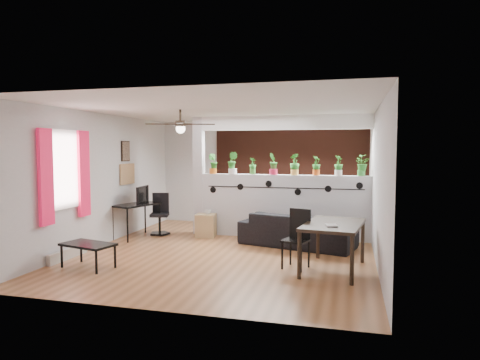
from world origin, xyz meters
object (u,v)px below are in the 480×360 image
(potted_plant_4, at_px, (295,164))
(potted_plant_6, at_px, (339,165))
(office_chair, at_px, (160,217))
(folding_chair, at_px, (298,233))
(cube_shelf, at_px, (206,225))
(coffee_table, at_px, (88,246))
(potted_plant_2, at_px, (253,165))
(cup, at_px, (208,212))
(computer_desk, at_px, (137,207))
(ceiling_fan, at_px, (180,126))
(potted_plant_1, at_px, (233,162))
(dining_table, at_px, (333,228))
(potted_plant_3, at_px, (273,163))
(potted_plant_0, at_px, (213,163))
(potted_plant_5, at_px, (316,165))
(sofa, at_px, (297,230))
(potted_plant_7, at_px, (361,165))

(potted_plant_4, bearing_deg, potted_plant_6, 0.00)
(office_chair, distance_m, folding_chair, 3.77)
(cube_shelf, relative_size, coffee_table, 0.53)
(office_chair, bearing_deg, potted_plant_2, 10.03)
(cup, bearing_deg, computer_desk, -163.79)
(ceiling_fan, height_order, potted_plant_2, ceiling_fan)
(potted_plant_4, bearing_deg, folding_chair, -81.19)
(potted_plant_4, height_order, coffee_table, potted_plant_4)
(potted_plant_6, xyz_separation_m, cup, (-2.72, -0.34, -1.03))
(potted_plant_1, distance_m, office_chair, 2.02)
(dining_table, bearing_deg, potted_plant_1, 134.90)
(potted_plant_3, xyz_separation_m, dining_table, (1.35, -2.26, -0.93))
(potted_plant_0, height_order, coffee_table, potted_plant_0)
(potted_plant_1, xyz_separation_m, cup, (-0.46, -0.34, -1.06))
(potted_plant_5, xyz_separation_m, coffee_table, (-3.35, -3.09, -1.21))
(office_chair, bearing_deg, potted_plant_1, 12.83)
(ceiling_fan, xyz_separation_m, computer_desk, (-1.45, 1.03, -1.66))
(sofa, height_order, cup, sofa)
(cup, height_order, coffee_table, cup)
(potted_plant_1, height_order, potted_plant_7, potted_plant_1)
(office_chair, height_order, folding_chair, folding_chair)
(potted_plant_2, bearing_deg, potted_plant_7, 0.00)
(potted_plant_3, bearing_deg, potted_plant_4, 0.00)
(potted_plant_4, height_order, cup, potted_plant_4)
(potted_plant_1, bearing_deg, dining_table, -45.10)
(potted_plant_7, bearing_deg, potted_plant_0, 180.00)
(potted_plant_1, distance_m, potted_plant_2, 0.46)
(potted_plant_7, bearing_deg, coffee_table, -143.96)
(potted_plant_3, xyz_separation_m, potted_plant_6, (1.35, 0.00, -0.02))
(potted_plant_1, bearing_deg, cube_shelf, -146.25)
(potted_plant_2, height_order, cube_shelf, potted_plant_2)
(coffee_table, bearing_deg, potted_plant_7, 36.04)
(potted_plant_0, height_order, cup, potted_plant_0)
(potted_plant_2, height_order, potted_plant_6, potted_plant_6)
(sofa, distance_m, coffee_table, 3.87)
(potted_plant_1, xyz_separation_m, potted_plant_2, (0.45, 0.00, -0.06))
(computer_desk, distance_m, office_chair, 0.60)
(sofa, bearing_deg, office_chair, 8.25)
(potted_plant_1, distance_m, dining_table, 3.33)
(office_chair, xyz_separation_m, folding_chair, (3.27, -1.86, 0.16))
(ceiling_fan, distance_m, potted_plant_4, 2.66)
(potted_plant_6, bearing_deg, folding_chair, -104.15)
(ceiling_fan, relative_size, dining_table, 0.81)
(office_chair, height_order, dining_table, office_chair)
(potted_plant_5, bearing_deg, potted_plant_6, 0.00)
(potted_plant_4, bearing_deg, office_chair, -173.03)
(potted_plant_1, height_order, computer_desk, potted_plant_1)
(potted_plant_4, relative_size, cube_shelf, 0.91)
(potted_plant_3, relative_size, cup, 3.67)
(potted_plant_1, xyz_separation_m, computer_desk, (-1.92, -0.77, -0.95))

